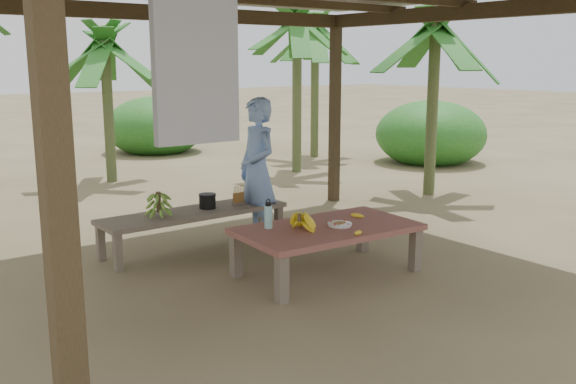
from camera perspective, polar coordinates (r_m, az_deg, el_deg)
ground at (r=6.60m, az=-1.27°, el=-7.23°), size 80.00×80.00×0.00m
work_table at (r=6.47m, az=3.52°, el=-3.60°), size 1.86×1.11×0.50m
bench at (r=7.40m, az=-8.31°, el=-2.08°), size 2.21×0.63×0.45m
ripe_banana_bunch at (r=6.25m, az=1.02°, el=-2.63°), size 0.32×0.28×0.19m
plate at (r=6.46m, az=4.61°, el=-2.89°), size 0.24×0.24×0.04m
loose_banana_front at (r=6.15m, az=6.26°, el=-3.61°), size 0.16×0.09×0.04m
loose_banana_side at (r=6.83m, az=6.19°, el=-2.09°), size 0.13×0.14×0.04m
water_flask at (r=6.34m, az=-1.76°, el=-2.14°), size 0.08×0.08×0.30m
green_banana_stalk at (r=7.16m, az=-11.42°, el=-1.02°), size 0.26×0.26×0.29m
cooking_pot at (r=7.48m, az=-7.17°, el=-0.83°), size 0.19×0.19×0.16m
skewer_rack at (r=7.61m, az=-4.43°, el=-0.27°), size 0.18×0.08×0.24m
woman at (r=7.63m, az=-2.73°, el=1.98°), size 0.47×0.66×1.72m
banana_plant_ne at (r=12.42m, az=0.81°, el=13.92°), size 1.80×1.80×3.13m
banana_plant_n at (r=11.80m, az=-15.94°, el=11.51°), size 1.80×1.80×2.68m
banana_plant_e at (r=10.51m, az=12.96°, el=12.90°), size 1.80×1.80×2.91m
banana_plant_far at (r=14.46m, az=2.43°, el=13.47°), size 1.80×1.80×3.10m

